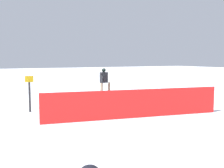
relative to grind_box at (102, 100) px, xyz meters
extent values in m
plane|color=white|center=(0.00, 0.00, -0.29)|extent=(120.00, 120.00, 0.00)
cube|color=black|center=(0.00, 0.00, 0.01)|extent=(6.00, 1.68, 0.60)
cube|color=blue|center=(0.00, 0.00, -0.14)|extent=(6.02, 1.70, 0.14)
cube|color=gray|center=(0.00, 0.00, 0.33)|extent=(6.02, 1.74, 0.04)
cube|color=#BB268A|center=(-0.20, 0.04, 0.36)|extent=(1.58, 0.62, 0.01)
cylinder|color=gray|center=(0.06, 0.10, 0.68)|extent=(0.17, 0.17, 0.62)
cylinder|color=gray|center=(-0.47, -0.02, 0.68)|extent=(0.17, 0.17, 0.62)
cube|color=black|center=(-0.10, 0.06, 1.28)|extent=(0.44, 0.32, 0.58)
sphere|color=black|center=(-0.10, 0.06, 1.68)|extent=(0.22, 0.22, 0.22)
cylinder|color=black|center=(0.04, 0.27, 1.31)|extent=(0.40, 0.18, 0.50)
cylinder|color=black|center=(-0.16, -0.12, 1.31)|extent=(0.32, 0.16, 0.54)
cube|color=red|center=(0.00, 3.42, 0.34)|extent=(8.01, 1.57, 1.26)
cylinder|color=#262628|center=(3.86, -0.04, 0.45)|extent=(0.10, 0.10, 1.47)
cube|color=yellow|center=(3.86, -0.04, 1.33)|extent=(0.40, 0.04, 0.30)
camera|label=1|loc=(6.15, 12.86, 2.30)|focal=41.62mm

